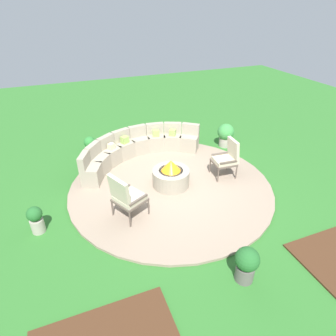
{
  "coord_description": "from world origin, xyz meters",
  "views": [
    {
      "loc": [
        -2.27,
        -5.58,
        4.19
      ],
      "look_at": [
        0.0,
        0.2,
        0.45
      ],
      "focal_mm": 30.21,
      "sensor_mm": 36.0,
      "label": 1
    }
  ],
  "objects_px": {
    "lounge_chair_front_left": "(126,196)",
    "lounge_chair_front_right": "(227,157)",
    "curved_stone_bench": "(137,148)",
    "potted_plant_2": "(226,134)",
    "potted_plant_0": "(247,263)",
    "fire_pit": "(171,176)",
    "potted_plant_3": "(90,145)",
    "potted_plant_1": "(36,219)"
  },
  "relations": [
    {
      "from": "lounge_chair_front_left",
      "to": "lounge_chair_front_right",
      "type": "distance_m",
      "value": 2.99
    },
    {
      "from": "curved_stone_bench",
      "to": "potted_plant_2",
      "type": "relative_size",
      "value": 4.94
    },
    {
      "from": "potted_plant_0",
      "to": "potted_plant_2",
      "type": "bearing_deg",
      "value": 62.45
    },
    {
      "from": "lounge_chair_front_left",
      "to": "potted_plant_0",
      "type": "xyz_separation_m",
      "value": [
        1.48,
        -2.26,
        -0.23
      ]
    },
    {
      "from": "curved_stone_bench",
      "to": "lounge_chair_front_left",
      "type": "distance_m",
      "value": 2.66
    },
    {
      "from": "fire_pit",
      "to": "potted_plant_3",
      "type": "relative_size",
      "value": 1.67
    },
    {
      "from": "curved_stone_bench",
      "to": "potted_plant_0",
      "type": "bearing_deg",
      "value": -83.61
    },
    {
      "from": "curved_stone_bench",
      "to": "potted_plant_0",
      "type": "distance_m",
      "value": 4.77
    },
    {
      "from": "fire_pit",
      "to": "curved_stone_bench",
      "type": "distance_m",
      "value": 1.72
    },
    {
      "from": "fire_pit",
      "to": "potted_plant_3",
      "type": "distance_m",
      "value": 3.1
    },
    {
      "from": "lounge_chair_front_right",
      "to": "potted_plant_1",
      "type": "distance_m",
      "value": 4.76
    },
    {
      "from": "potted_plant_0",
      "to": "potted_plant_1",
      "type": "bearing_deg",
      "value": 142.27
    },
    {
      "from": "potted_plant_2",
      "to": "potted_plant_1",
      "type": "bearing_deg",
      "value": -160.25
    },
    {
      "from": "fire_pit",
      "to": "potted_plant_0",
      "type": "bearing_deg",
      "value": -87.59
    },
    {
      "from": "lounge_chair_front_left",
      "to": "potted_plant_1",
      "type": "distance_m",
      "value": 1.88
    },
    {
      "from": "potted_plant_1",
      "to": "potted_plant_3",
      "type": "xyz_separation_m",
      "value": [
        1.53,
        3.13,
        -0.03
      ]
    },
    {
      "from": "lounge_chair_front_right",
      "to": "potted_plant_1",
      "type": "bearing_deg",
      "value": 98.93
    },
    {
      "from": "potted_plant_0",
      "to": "potted_plant_3",
      "type": "distance_m",
      "value": 5.96
    },
    {
      "from": "lounge_chair_front_right",
      "to": "potted_plant_2",
      "type": "xyz_separation_m",
      "value": [
        0.97,
        1.64,
        -0.18
      ]
    },
    {
      "from": "lounge_chair_front_right",
      "to": "potted_plant_2",
      "type": "height_order",
      "value": "lounge_chair_front_right"
    },
    {
      "from": "lounge_chair_front_right",
      "to": "potted_plant_0",
      "type": "height_order",
      "value": "lounge_chair_front_right"
    },
    {
      "from": "lounge_chair_front_right",
      "to": "potted_plant_3",
      "type": "distance_m",
      "value": 4.21
    },
    {
      "from": "lounge_chair_front_right",
      "to": "potted_plant_2",
      "type": "distance_m",
      "value": 1.92
    },
    {
      "from": "fire_pit",
      "to": "potted_plant_2",
      "type": "bearing_deg",
      "value": 31.34
    },
    {
      "from": "fire_pit",
      "to": "lounge_chair_front_right",
      "type": "height_order",
      "value": "lounge_chair_front_right"
    },
    {
      "from": "potted_plant_3",
      "to": "fire_pit",
      "type": "bearing_deg",
      "value": -57.92
    },
    {
      "from": "potted_plant_1",
      "to": "potted_plant_2",
      "type": "height_order",
      "value": "potted_plant_2"
    },
    {
      "from": "potted_plant_0",
      "to": "lounge_chair_front_left",
      "type": "bearing_deg",
      "value": 123.11
    },
    {
      "from": "fire_pit",
      "to": "curved_stone_bench",
      "type": "relative_size",
      "value": 0.25
    },
    {
      "from": "lounge_chair_front_right",
      "to": "potted_plant_1",
      "type": "height_order",
      "value": "lounge_chair_front_right"
    },
    {
      "from": "curved_stone_bench",
      "to": "lounge_chair_front_right",
      "type": "distance_m",
      "value": 2.65
    },
    {
      "from": "lounge_chair_front_right",
      "to": "potted_plant_0",
      "type": "relative_size",
      "value": 1.49
    },
    {
      "from": "lounge_chair_front_right",
      "to": "potted_plant_1",
      "type": "xyz_separation_m",
      "value": [
        -4.73,
        -0.41,
        -0.28
      ]
    },
    {
      "from": "fire_pit",
      "to": "potted_plant_1",
      "type": "xyz_separation_m",
      "value": [
        -3.18,
        -0.51,
        -0.01
      ]
    },
    {
      "from": "lounge_chair_front_left",
      "to": "potted_plant_1",
      "type": "bearing_deg",
      "value": -126.44
    },
    {
      "from": "lounge_chair_front_left",
      "to": "potted_plant_0",
      "type": "distance_m",
      "value": 2.71
    },
    {
      "from": "potted_plant_0",
      "to": "potted_plant_3",
      "type": "xyz_separation_m",
      "value": [
        -1.77,
        5.69,
        -0.09
      ]
    },
    {
      "from": "potted_plant_3",
      "to": "potted_plant_0",
      "type": "bearing_deg",
      "value": -72.69
    },
    {
      "from": "lounge_chair_front_left",
      "to": "potted_plant_3",
      "type": "distance_m",
      "value": 3.45
    },
    {
      "from": "lounge_chair_front_right",
      "to": "potted_plant_3",
      "type": "bearing_deg",
      "value": 53.62
    },
    {
      "from": "fire_pit",
      "to": "lounge_chair_front_left",
      "type": "xyz_separation_m",
      "value": [
        -1.35,
        -0.8,
        0.28
      ]
    },
    {
      "from": "curved_stone_bench",
      "to": "potted_plant_2",
      "type": "xyz_separation_m",
      "value": [
        2.93,
        -0.13,
        0.03
      ]
    }
  ]
}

